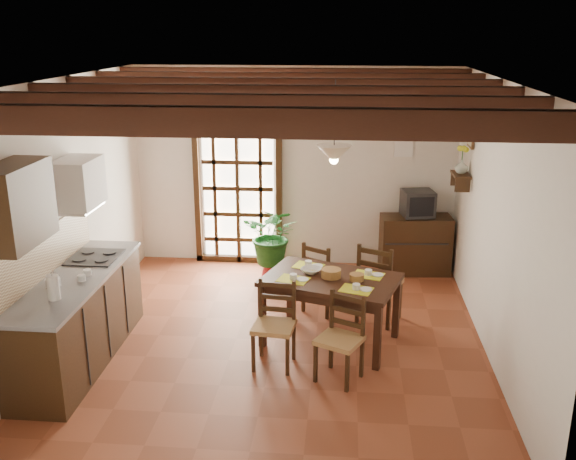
# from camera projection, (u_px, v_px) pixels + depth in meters

# --- Properties ---
(ground_plane) EXTENTS (5.00, 5.00, 0.00)m
(ground_plane) POSITION_uv_depth(u_px,v_px,m) (276.00, 340.00, 7.06)
(ground_plane) COLOR brown
(room_shell) EXTENTS (4.52, 5.02, 2.81)m
(room_shell) POSITION_uv_depth(u_px,v_px,m) (275.00, 179.00, 6.51)
(room_shell) COLOR silver
(room_shell) RESTS_ON ground_plane
(ceiling_beams) EXTENTS (4.50, 4.34, 0.20)m
(ceiling_beams) POSITION_uv_depth(u_px,v_px,m) (274.00, 92.00, 6.24)
(ceiling_beams) COLOR black
(ceiling_beams) RESTS_ON room_shell
(french_door) EXTENTS (1.26, 0.11, 2.32)m
(french_door) POSITION_uv_depth(u_px,v_px,m) (238.00, 183.00, 9.09)
(french_door) COLOR white
(french_door) RESTS_ON ground_plane
(kitchen_counter) EXTENTS (0.64, 2.25, 1.38)m
(kitchen_counter) POSITION_uv_depth(u_px,v_px,m) (78.00, 317.00, 6.51)
(kitchen_counter) COLOR black
(kitchen_counter) RESTS_ON ground_plane
(upper_cabinet) EXTENTS (0.35, 0.80, 0.70)m
(upper_cabinet) POSITION_uv_depth(u_px,v_px,m) (15.00, 205.00, 5.44)
(upper_cabinet) COLOR black
(upper_cabinet) RESTS_ON room_shell
(range_hood) EXTENTS (0.38, 0.60, 0.54)m
(range_hood) POSITION_uv_depth(u_px,v_px,m) (78.00, 184.00, 6.66)
(range_hood) COLOR white
(range_hood) RESTS_ON room_shell
(counter_items) EXTENTS (0.50, 1.43, 0.25)m
(counter_items) POSITION_uv_depth(u_px,v_px,m) (77.00, 270.00, 6.45)
(counter_items) COLOR black
(counter_items) RESTS_ON kitchen_counter
(dining_table) EXTENTS (1.59, 1.27, 0.75)m
(dining_table) POSITION_uv_depth(u_px,v_px,m) (331.00, 286.00, 6.84)
(dining_table) COLOR black
(dining_table) RESTS_ON ground_plane
(chair_near_left) EXTENTS (0.44, 0.43, 0.88)m
(chair_near_left) POSITION_uv_depth(u_px,v_px,m) (274.00, 340.00, 6.46)
(chair_near_left) COLOR #AA7E48
(chair_near_left) RESTS_ON ground_plane
(chair_near_right) EXTENTS (0.52, 0.51, 0.86)m
(chair_near_right) POSITION_uv_depth(u_px,v_px,m) (340.00, 354.00, 6.21)
(chair_near_right) COLOR #AA7E48
(chair_near_right) RESTS_ON ground_plane
(chair_far_left) EXTENTS (0.55, 0.54, 0.88)m
(chair_far_left) POSITION_uv_depth(u_px,v_px,m) (322.00, 290.00, 7.70)
(chair_far_left) COLOR #AA7E48
(chair_far_left) RESTS_ON ground_plane
(chair_far_right) EXTENTS (0.58, 0.57, 0.97)m
(chair_far_right) POSITION_uv_depth(u_px,v_px,m) (378.00, 297.00, 7.44)
(chair_far_right) COLOR #AA7E48
(chair_far_right) RESTS_ON ground_plane
(table_setting) EXTENTS (1.01, 0.67, 0.09)m
(table_setting) POSITION_uv_depth(u_px,v_px,m) (331.00, 275.00, 6.80)
(table_setting) COLOR yellow
(table_setting) RESTS_ON dining_table
(table_bowl) EXTENTS (0.28, 0.28, 0.05)m
(table_bowl) POSITION_uv_depth(u_px,v_px,m) (311.00, 270.00, 6.94)
(table_bowl) COLOR white
(table_bowl) RESTS_ON dining_table
(sideboard) EXTENTS (0.99, 0.51, 0.81)m
(sideboard) POSITION_uv_depth(u_px,v_px,m) (415.00, 245.00, 8.90)
(sideboard) COLOR black
(sideboard) RESTS_ON ground_plane
(crt_tv) EXTENTS (0.47, 0.45, 0.35)m
(crt_tv) POSITION_uv_depth(u_px,v_px,m) (418.00, 203.00, 8.72)
(crt_tv) COLOR black
(crt_tv) RESTS_ON sideboard
(fuse_box) EXTENTS (0.25, 0.03, 0.32)m
(fuse_box) POSITION_uv_depth(u_px,v_px,m) (404.00, 145.00, 8.75)
(fuse_box) COLOR white
(fuse_box) RESTS_ON room_shell
(plant_pot) EXTENTS (0.33, 0.33, 0.20)m
(plant_pot) POSITION_uv_depth(u_px,v_px,m) (273.00, 269.00, 8.84)
(plant_pot) COLOR maroon
(plant_pot) RESTS_ON ground_plane
(potted_plant) EXTENTS (2.21, 1.99, 2.17)m
(potted_plant) POSITION_uv_depth(u_px,v_px,m) (273.00, 237.00, 8.70)
(potted_plant) COLOR #144C19
(potted_plant) RESTS_ON ground_plane
(wall_shelf) EXTENTS (0.20, 0.42, 0.20)m
(wall_shelf) POSITION_uv_depth(u_px,v_px,m) (461.00, 178.00, 7.94)
(wall_shelf) COLOR black
(wall_shelf) RESTS_ON room_shell
(shelf_vase) EXTENTS (0.15, 0.15, 0.15)m
(shelf_vase) POSITION_uv_depth(u_px,v_px,m) (461.00, 167.00, 7.89)
(shelf_vase) COLOR #B2BFB2
(shelf_vase) RESTS_ON wall_shelf
(shelf_flowers) EXTENTS (0.14, 0.14, 0.36)m
(shelf_flowers) POSITION_uv_depth(u_px,v_px,m) (463.00, 150.00, 7.83)
(shelf_flowers) COLOR yellow
(shelf_flowers) RESTS_ON shelf_vase
(framed_picture) EXTENTS (0.03, 0.32, 0.32)m
(framed_picture) POSITION_uv_depth(u_px,v_px,m) (471.00, 134.00, 7.77)
(framed_picture) COLOR brown
(framed_picture) RESTS_ON room_shell
(pendant_lamp) EXTENTS (0.36, 0.36, 0.84)m
(pendant_lamp) POSITION_uv_depth(u_px,v_px,m) (334.00, 152.00, 6.50)
(pendant_lamp) COLOR black
(pendant_lamp) RESTS_ON room_shell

